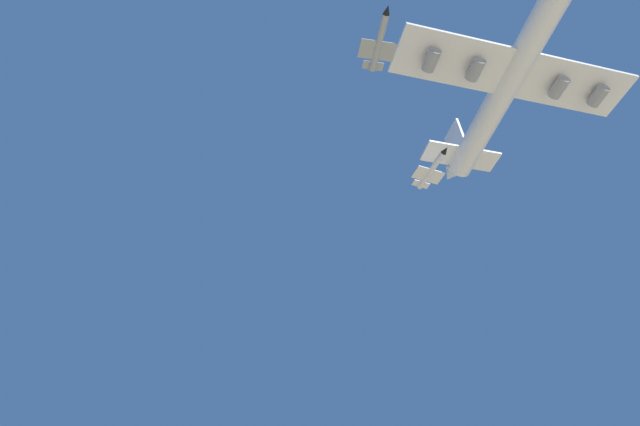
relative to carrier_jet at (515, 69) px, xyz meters
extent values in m
cylinder|color=white|center=(1.00, 0.86, 0.12)|extent=(56.90, 47.73, 6.40)
cone|color=white|center=(-26.57, -23.06, 0.72)|extent=(7.58, 7.62, 5.76)
cube|color=white|center=(-0.53, -0.42, -0.84)|extent=(48.36, 53.20, 2.85)
cylinder|color=gray|center=(13.82, -16.98, -3.79)|extent=(5.77, 5.48, 3.00)
cylinder|color=gray|center=(6.62, -8.67, -3.42)|extent=(5.77, 5.48, 3.00)
cylinder|color=gray|center=(-7.78, 7.94, -2.67)|extent=(5.77, 5.48, 3.00)
cylinder|color=gray|center=(-14.98, 16.25, -2.29)|extent=(5.77, 5.48, 3.00)
cube|color=white|center=(-21.49, -19.00, 8.31)|extent=(6.74, 6.04, 10.42)
cube|color=white|center=(-21.65, -18.81, 0.92)|extent=(19.70, 21.22, 1.35)
cylinder|color=#999EA3|center=(23.24, -25.98, -4.40)|extent=(11.43, 8.80, 1.50)
cone|color=black|center=(29.33, -21.61, -4.40)|extent=(2.50, 2.39, 1.50)
cube|color=#999EA3|center=(22.02, -26.86, -4.60)|extent=(8.24, 9.06, 0.24)
cube|color=#999EA3|center=(18.77, -29.19, -2.45)|extent=(2.07, 1.56, 2.60)
cube|color=#999EA3|center=(18.77, -29.19, -4.20)|extent=(4.43, 5.07, 0.20)
cylinder|color=silver|center=(-15.05, -26.81, -7.52)|extent=(9.98, 10.52, 1.50)
cone|color=black|center=(-9.92, -21.34, -7.52)|extent=(2.46, 2.49, 1.50)
cube|color=silver|center=(-16.07, -27.91, -7.72)|extent=(8.85, 8.68, 0.24)
cube|color=silver|center=(-18.80, -30.83, -5.57)|extent=(1.79, 1.89, 2.60)
cube|color=silver|center=(-18.80, -30.83, -7.32)|extent=(4.87, 4.74, 0.20)
camera|label=1|loc=(74.34, -14.10, -102.15)|focal=26.74mm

